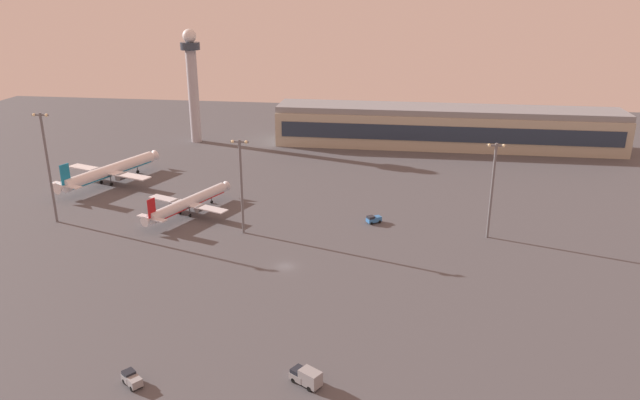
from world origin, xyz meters
TOP-DOWN VIEW (x-y plane):
  - ground_plane at (0.00, 0.00)m, footprint 416.00×416.00m
  - terminal_building at (43.85, 121.71)m, footprint 140.06×22.40m
  - control_tower at (-61.73, 114.62)m, footprint 8.00×8.00m
  - airplane_terminal_side at (-34.95, 30.34)m, footprint 26.94×34.16m
  - airplane_far_stand at (-71.34, 54.61)m, footprint 33.63×42.72m
  - catering_truck at (12.30, -43.78)m, footprint 6.04×4.99m
  - cargo_loader at (19.28, 30.81)m, footprint 4.53×3.92m
  - maintenance_van at (-16.71, -48.01)m, footprint 4.45×4.12m
  - apron_light_east at (-70.02, 19.06)m, footprint 4.80×0.90m
  - apron_light_central at (-15.32, 18.73)m, footprint 4.80×0.90m
  - apron_light_west at (49.95, 24.94)m, footprint 4.80×0.90m

SIDE VIEW (x-z plane):
  - ground_plane at x=0.00m, z-range 0.00..0.00m
  - cargo_loader at x=19.28m, z-range 0.05..2.30m
  - maintenance_van at x=-16.71m, z-range 0.05..2.30m
  - catering_truck at x=12.30m, z-range 0.05..3.10m
  - airplane_terminal_side at x=-34.95m, z-range -1.12..8.03m
  - airplane_far_stand at x=-71.34m, z-range -1.38..9.92m
  - terminal_building at x=43.85m, z-range -0.11..16.29m
  - apron_light_west at x=49.95m, z-range 1.84..27.67m
  - apron_light_central at x=-15.32m, z-range 1.84..27.85m
  - apron_light_east at x=-70.02m, z-range 1.91..33.26m
  - control_tower at x=-61.73m, z-range 3.33..50.22m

